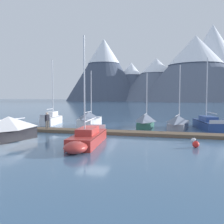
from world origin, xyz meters
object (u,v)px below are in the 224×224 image
(sailboat_nearest_berth, at_px, (53,119))
(sailboat_far_berth, at_px, (146,121))
(sailboat_outer_slip, at_px, (179,122))
(mooring_buoy_inner_mooring, at_px, (196,144))
(sailboat_second_berth, at_px, (2,131))
(sailboat_mid_dock_starboard, at_px, (87,138))
(sailboat_end_of_dock, at_px, (207,124))
(person_on_dock, at_px, (47,119))
(sailboat_mid_dock_port, at_px, (90,119))
(mooring_buoy_channel_marker, at_px, (194,140))

(sailboat_nearest_berth, xyz_separation_m, sailboat_far_berth, (12.33, -0.35, 0.12))
(sailboat_outer_slip, xyz_separation_m, mooring_buoy_inner_mooring, (1.14, -10.30, -0.49))
(sailboat_second_berth, height_order, sailboat_far_berth, sailboat_second_berth)
(sailboat_far_berth, bearing_deg, sailboat_nearest_berth, 178.38)
(sailboat_mid_dock_starboard, xyz_separation_m, sailboat_end_of_dock, (9.69, 12.35, 0.08))
(sailboat_outer_slip, height_order, person_on_dock, sailboat_outer_slip)
(sailboat_end_of_dock, bearing_deg, sailboat_far_berth, -176.62)
(sailboat_second_berth, distance_m, sailboat_outer_slip, 18.12)
(sailboat_mid_dock_starboard, distance_m, sailboat_far_berth, 12.30)
(sailboat_mid_dock_port, height_order, sailboat_outer_slip, sailboat_outer_slip)
(sailboat_far_berth, xyz_separation_m, mooring_buoy_inner_mooring, (4.87, -10.80, -0.56))
(mooring_buoy_channel_marker, bearing_deg, sailboat_nearest_berth, 151.77)
(sailboat_far_berth, xyz_separation_m, sailboat_end_of_dock, (6.79, 0.40, -0.21))
(mooring_buoy_channel_marker, bearing_deg, person_on_dock, 169.51)
(sailboat_far_berth, bearing_deg, sailboat_second_berth, -127.56)
(sailboat_far_berth, relative_size, sailboat_outer_slip, 0.90)
(sailboat_mid_dock_starboard, relative_size, mooring_buoy_inner_mooring, 13.95)
(sailboat_mid_dock_starboard, bearing_deg, sailboat_second_berth, -174.16)
(mooring_buoy_channel_marker, bearing_deg, mooring_buoy_inner_mooring, -88.88)
(sailboat_mid_dock_port, bearing_deg, sailboat_mid_dock_starboard, -71.41)
(sailboat_far_berth, xyz_separation_m, mooring_buoy_channel_marker, (4.83, -8.86, -0.61))
(sailboat_outer_slip, height_order, mooring_buoy_inner_mooring, sailboat_outer_slip)
(sailboat_far_berth, relative_size, person_on_dock, 3.82)
(sailboat_mid_dock_port, relative_size, person_on_dock, 4.01)
(sailboat_nearest_berth, relative_size, sailboat_end_of_dock, 1.05)
(sailboat_nearest_berth, bearing_deg, sailboat_end_of_dock, 0.16)
(sailboat_end_of_dock, bearing_deg, mooring_buoy_inner_mooring, -99.72)
(sailboat_end_of_dock, height_order, person_on_dock, sailboat_end_of_dock)
(sailboat_nearest_berth, xyz_separation_m, sailboat_end_of_dock, (19.12, 0.05, -0.08))
(sailboat_mid_dock_port, relative_size, sailboat_mid_dock_starboard, 0.86)
(sailboat_nearest_berth, distance_m, sailboat_mid_dock_port, 5.78)
(sailboat_nearest_berth, height_order, sailboat_end_of_dock, sailboat_nearest_berth)
(sailboat_mid_dock_starboard, bearing_deg, sailboat_outer_slip, 59.91)
(sailboat_second_berth, relative_size, sailboat_end_of_dock, 0.92)
(sailboat_nearest_berth, distance_m, sailboat_second_berth, 13.25)
(sailboat_mid_dock_port, relative_size, sailboat_end_of_dock, 0.85)
(sailboat_second_berth, bearing_deg, sailboat_mid_dock_port, 75.54)
(person_on_dock, bearing_deg, sailboat_mid_dock_port, 63.30)
(sailboat_mid_dock_port, height_order, mooring_buoy_channel_marker, sailboat_mid_dock_port)
(sailboat_second_berth, height_order, sailboat_outer_slip, sailboat_outer_slip)
(sailboat_mid_dock_port, height_order, mooring_buoy_inner_mooring, sailboat_mid_dock_port)
(sailboat_second_berth, bearing_deg, sailboat_end_of_dock, 38.31)
(sailboat_mid_dock_port, bearing_deg, sailboat_second_berth, -104.46)
(sailboat_nearest_berth, xyz_separation_m, sailboat_mid_dock_port, (5.67, -1.12, 0.18))
(sailboat_far_berth, relative_size, sailboat_end_of_dock, 0.81)
(sailboat_second_berth, distance_m, sailboat_end_of_dock, 21.04)
(sailboat_nearest_berth, relative_size, sailboat_far_berth, 1.30)
(sailboat_second_berth, relative_size, person_on_dock, 4.33)
(person_on_dock, bearing_deg, sailboat_end_of_dock, 22.26)
(sailboat_mid_dock_port, height_order, sailboat_end_of_dock, sailboat_end_of_dock)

